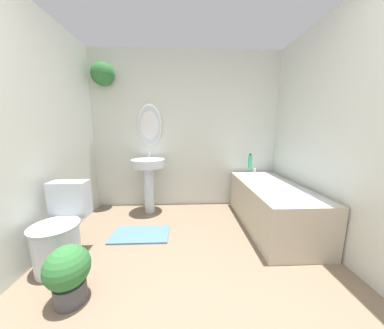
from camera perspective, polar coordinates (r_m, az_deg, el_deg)
The scene contains 9 objects.
wall_back at distance 3.08m, azimuth -3.46°, elevation 10.84°, with size 2.98×0.32×2.40m.
wall_left at distance 2.23m, azimuth -42.23°, elevation 6.93°, with size 0.06×2.79×2.40m.
wall_right at distance 2.29m, azimuth 39.01°, elevation 7.31°, with size 0.06×2.79×2.40m.
toilet at distance 2.21m, azimuth -34.37°, elevation -16.44°, with size 0.40×0.54×0.73m.
pedestal_sink at distance 2.89m, azimuth -12.78°, elevation -2.31°, with size 0.48×0.48×0.91m.
bathtub at distance 2.70m, azimuth 22.47°, elevation -10.92°, with size 0.69×1.47×0.63m.
shampoo_bottle at distance 3.10m, azimuth 16.83°, elevation 0.77°, with size 0.06×0.06×0.23m.
potted_plant at distance 1.79m, azimuth -32.83°, elevation -25.20°, with size 0.30×0.30×0.43m.
bath_mat at distance 2.49m, azimuth -15.06°, elevation -19.39°, with size 0.66×0.38×0.02m.
Camera 1 is at (-0.04, -0.39, 1.23)m, focal length 18.00 mm.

